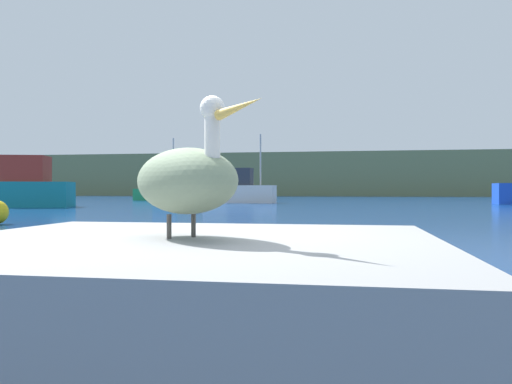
# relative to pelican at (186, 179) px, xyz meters

# --- Properties ---
(ground_plane) EXTENTS (260.00, 260.00, 0.00)m
(ground_plane) POSITION_rel_pelican_xyz_m (-0.16, 0.48, -1.10)
(ground_plane) COLOR navy
(hillside_backdrop) EXTENTS (140.00, 12.60, 6.37)m
(hillside_backdrop) POSITION_rel_pelican_xyz_m (-0.16, 74.98, 2.08)
(hillside_backdrop) COLOR #6B7A51
(hillside_backdrop) RESTS_ON ground
(pier_dock) EXTENTS (3.10, 2.75, 0.74)m
(pier_dock) POSITION_rel_pelican_xyz_m (-0.01, 0.01, -0.73)
(pier_dock) COLOR gray
(pier_dock) RESTS_ON ground
(pelican) EXTENTS (1.10, 1.09, 0.83)m
(pelican) POSITION_rel_pelican_xyz_m (0.00, 0.00, 0.00)
(pelican) COLOR gray
(pelican) RESTS_ON pier_dock
(fishing_boat_green) EXTENTS (5.27, 3.10, 5.52)m
(fishing_boat_green) POSITION_rel_pelican_xyz_m (-15.08, 39.83, -0.25)
(fishing_boat_green) COLOR #1E8C4C
(fishing_boat_green) RESTS_ON ground
(fishing_boat_teal) EXTENTS (7.35, 4.08, 5.57)m
(fishing_boat_teal) POSITION_rel_pelican_xyz_m (-17.73, 22.93, -0.05)
(fishing_boat_teal) COLOR teal
(fishing_boat_teal) RESTS_ON ground
(fishing_boat_white) EXTENTS (5.40, 1.94, 5.09)m
(fishing_boat_white) POSITION_rel_pelican_xyz_m (-6.65, 33.80, -0.19)
(fishing_boat_white) COLOR white
(fishing_boat_white) RESTS_ON ground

